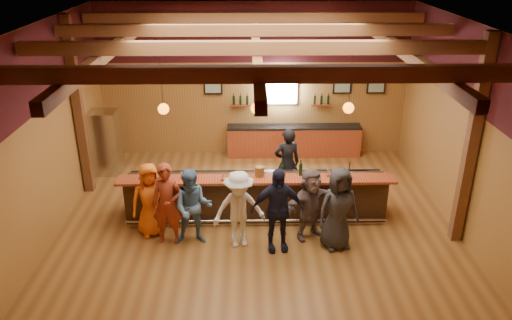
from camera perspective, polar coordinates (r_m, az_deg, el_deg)
The scene contains 27 objects.
room at distance 10.73m, azimuth 0.02°, elevation 8.62°, with size 9.04×9.00×4.52m.
bar_counter at distance 11.80m, azimuth 0.09°, elevation -3.98°, with size 6.30×1.07×1.11m.
back_bar_cabinet at distance 15.13m, azimuth 4.34°, elevation 2.22°, with size 4.00×0.52×0.95m.
window at distance 14.82m, azimuth 2.89°, elevation 8.21°, with size 0.95×0.09×0.95m.
framed_pictures at distance 14.88m, azimuth 6.27°, elevation 8.36°, with size 5.35×0.05×0.45m.
wine_shelves at distance 14.87m, azimuth 2.87°, elevation 6.54°, with size 3.00×0.18×0.30m.
pendant_lights at distance 10.82m, azimuth 0.03°, elevation 5.95°, with size 4.24×0.24×1.37m.
stainless_fridge at distance 14.42m, azimuth -16.69°, elevation 1.94°, with size 0.70×0.70×1.80m, color silver.
customer_orange at distance 11.14m, azimuth -12.00°, elevation -4.45°, with size 0.83×0.54×1.69m, color orange.
customer_redvest at distance 10.74m, azimuth -10.09°, elevation -5.01°, with size 0.67×0.44×1.83m, color maroon.
customer_denim at distance 10.66m, azimuth -7.22°, elevation -5.39°, with size 0.83×0.65×1.71m, color #4B7096.
customer_white at distance 10.48m, azimuth -1.95°, elevation -5.68°, with size 1.12×0.64×1.73m, color silver.
customer_navy at distance 10.34m, azimuth 2.42°, elevation -5.70°, with size 1.10×0.46×1.87m, color black.
customer_brown at distance 10.86m, azimuth 6.24°, elevation -4.99°, with size 1.52×0.48×1.63m, color #655150.
customer_dark at distance 10.55m, azimuth 9.38°, elevation -5.52°, with size 0.89×0.58×1.82m, color #27272A.
bartender at distance 12.51m, azimuth 3.57°, elevation -0.37°, with size 0.67×0.44×1.82m, color black.
ice_bucket at distance 11.31m, azimuth 0.42°, elevation -1.31°, with size 0.21×0.21×0.23m, color brown.
bottle_a at distance 11.35m, azimuth 3.00°, elevation -1.14°, with size 0.07×0.07×0.34m.
bottle_b at distance 11.37m, azimuth 5.13°, elevation -1.07°, with size 0.08×0.08×0.38m.
glass_a at distance 11.49m, azimuth -13.20°, elevation -1.56°, with size 0.07×0.07×0.16m.
glass_b at distance 11.41m, azimuth -11.11°, elevation -1.53°, with size 0.07×0.07×0.17m.
glass_c at distance 11.31m, azimuth -8.49°, elevation -1.57°, with size 0.07×0.07×0.17m.
glass_d at distance 11.11m, azimuth -3.88°, elevation -1.76°, with size 0.08×0.08×0.18m.
glass_e at distance 11.20m, azimuth -1.43°, elevation -1.54°, with size 0.07×0.07×0.17m.
glass_f at distance 11.15m, azimuth 3.02°, elevation -1.60°, with size 0.09×0.09×0.19m.
glass_g at distance 11.40m, azimuth 8.29°, elevation -1.25°, with size 0.08×0.08×0.18m.
glass_h at distance 11.42m, azimuth 10.94°, elevation -1.49°, with size 0.07×0.07×0.17m.
Camera 1 is at (-0.18, -10.30, 6.02)m, focal length 35.00 mm.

